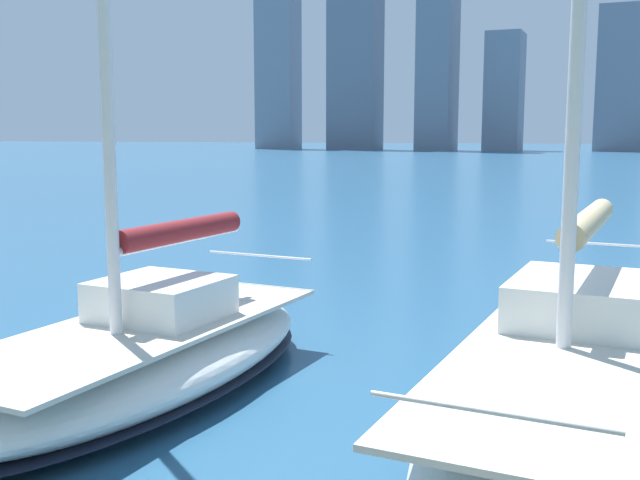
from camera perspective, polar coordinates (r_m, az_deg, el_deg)
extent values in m
cube|color=slate|center=(170.43, 22.00, 11.30)|extent=(9.91, 8.18, 29.78)
cube|color=gray|center=(170.30, 13.86, 10.88)|extent=(7.47, 9.77, 25.24)
cube|color=slate|center=(168.79, 9.03, 16.11)|extent=(7.31, 10.32, 54.97)
cube|color=slate|center=(177.10, 2.72, 14.20)|extent=(11.25, 8.19, 45.09)
cube|color=gray|center=(186.86, -3.22, 13.80)|extent=(9.50, 6.97, 44.58)
ellipsoid|color=white|center=(9.43, 18.45, -10.47)|extent=(3.04, 9.29, 1.17)
ellipsoid|color=black|center=(9.54, 18.36, -12.30)|extent=(3.05, 9.34, 0.10)
cube|color=beige|center=(9.26, 18.62, -6.86)|extent=(2.52, 8.17, 0.06)
cube|color=silver|center=(9.72, 19.11, -4.33)|extent=(1.63, 2.10, 0.55)
cylinder|color=silver|center=(10.27, 19.76, 0.67)|extent=(0.33, 3.85, 0.12)
cylinder|color=#C6B284|center=(10.26, 19.79, 1.33)|extent=(0.51, 3.55, 0.32)
cylinder|color=silver|center=(5.13, 12.78, -12.64)|extent=(1.65, 0.13, 0.04)
cylinder|color=silver|center=(13.20, 20.98, -0.31)|extent=(1.91, 0.14, 0.04)
ellipsoid|color=white|center=(10.60, -13.29, -8.96)|extent=(3.08, 7.05, 0.91)
ellipsoid|color=black|center=(10.67, -13.24, -10.24)|extent=(3.09, 7.09, 0.10)
cube|color=beige|center=(10.47, -13.37, -6.42)|extent=(2.55, 6.19, 0.06)
cube|color=silver|center=(10.71, -12.02, -4.37)|extent=(1.69, 1.61, 0.55)
cylinder|color=silver|center=(10.98, -10.48, 0.08)|extent=(0.29, 2.90, 0.12)
cylinder|color=maroon|center=(10.97, -10.50, 0.70)|extent=(0.48, 2.68, 0.32)
cylinder|color=silver|center=(12.86, -4.66, -1.18)|extent=(2.01, 0.16, 0.04)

